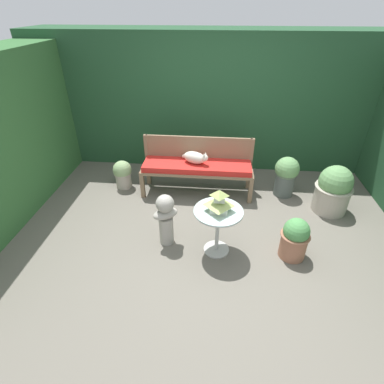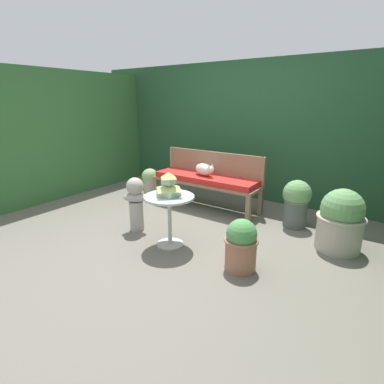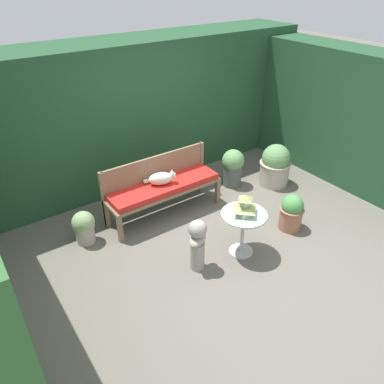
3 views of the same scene
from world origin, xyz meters
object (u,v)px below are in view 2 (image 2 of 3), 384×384
at_px(potted_plant_table_far, 150,181).
at_px(cat, 204,170).
at_px(pagoda_birdhouse, 169,186).
at_px(potted_plant_patio_mid, 241,245).
at_px(patio_table, 169,207).
at_px(potted_plant_path_edge, 296,202).
at_px(potted_plant_bench_left, 341,221).
at_px(garden_bench, 206,181).
at_px(garden_bust, 136,201).

bearing_deg(potted_plant_table_far, cat, -2.18).
bearing_deg(pagoda_birdhouse, potted_plant_patio_mid, -0.28).
bearing_deg(cat, patio_table, -53.08).
height_order(potted_plant_path_edge, potted_plant_bench_left, potted_plant_bench_left).
bearing_deg(potted_plant_path_edge, potted_plant_table_far, -179.53).
bearing_deg(potted_plant_patio_mid, cat, 134.14).
bearing_deg(potted_plant_bench_left, garden_bench, 171.40).
height_order(patio_table, garden_bust, garden_bust).
distance_m(pagoda_birdhouse, potted_plant_patio_mid, 1.00).
xyz_separation_m(garden_bust, potted_plant_path_edge, (1.64, 1.27, -0.05)).
relative_size(patio_table, pagoda_birdhouse, 2.22).
height_order(garden_bench, potted_plant_patio_mid, potted_plant_patio_mid).
distance_m(garden_bench, patio_table, 1.34).
bearing_deg(potted_plant_table_far, pagoda_birdhouse, -41.17).
distance_m(cat, pagoda_birdhouse, 1.36).
xyz_separation_m(garden_bust, potted_plant_bench_left, (2.23, 0.91, -0.05)).
distance_m(garden_bust, potted_plant_table_far, 1.56).
height_order(pagoda_birdhouse, garden_bust, pagoda_birdhouse).
bearing_deg(potted_plant_table_far, garden_bust, -53.83).
bearing_deg(cat, garden_bench, 4.29).
relative_size(cat, patio_table, 0.69).
xyz_separation_m(cat, pagoda_birdhouse, (0.37, -1.30, 0.11)).
xyz_separation_m(pagoda_birdhouse, potted_plant_patio_mid, (0.89, -0.00, -0.45)).
relative_size(garden_bust, potted_plant_table_far, 1.50).
xyz_separation_m(potted_plant_table_far, potted_plant_path_edge, (2.55, 0.02, 0.10)).
xyz_separation_m(garden_bench, potted_plant_path_edge, (1.36, 0.07, -0.09)).
xyz_separation_m(patio_table, potted_plant_bench_left, (1.60, 1.00, -0.12)).
distance_m(potted_plant_patio_mid, potted_plant_bench_left, 1.23).
bearing_deg(garden_bench, potted_plant_patio_mid, -46.34).
xyz_separation_m(garden_bench, garden_bust, (-0.28, -1.20, -0.05)).
relative_size(pagoda_birdhouse, potted_plant_table_far, 0.58).
distance_m(cat, potted_plant_bench_left, 2.02).
bearing_deg(potted_plant_path_edge, patio_table, -126.45).
xyz_separation_m(pagoda_birdhouse, potted_plant_path_edge, (1.01, 1.37, -0.37)).
height_order(potted_plant_table_far, potted_plant_path_edge, potted_plant_path_edge).
relative_size(cat, garden_bust, 0.59).
height_order(potted_plant_table_far, potted_plant_bench_left, potted_plant_bench_left).
bearing_deg(garden_bench, potted_plant_path_edge, 3.14).
distance_m(patio_table, potted_plant_patio_mid, 0.92).
distance_m(patio_table, potted_plant_table_far, 2.06).
bearing_deg(potted_plant_bench_left, pagoda_birdhouse, -148.03).
distance_m(garden_bench, pagoda_birdhouse, 1.37).
height_order(pagoda_birdhouse, potted_plant_patio_mid, pagoda_birdhouse).
bearing_deg(potted_plant_patio_mid, patio_table, 179.72).
bearing_deg(potted_plant_table_far, potted_plant_patio_mid, -29.04).
bearing_deg(patio_table, potted_plant_bench_left, 31.97).
distance_m(garden_bench, cat, 0.17).
bearing_deg(garden_bust, cat, 45.62).
relative_size(patio_table, potted_plant_patio_mid, 1.14).
xyz_separation_m(potted_plant_patio_mid, potted_plant_bench_left, (0.71, 1.00, 0.08)).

